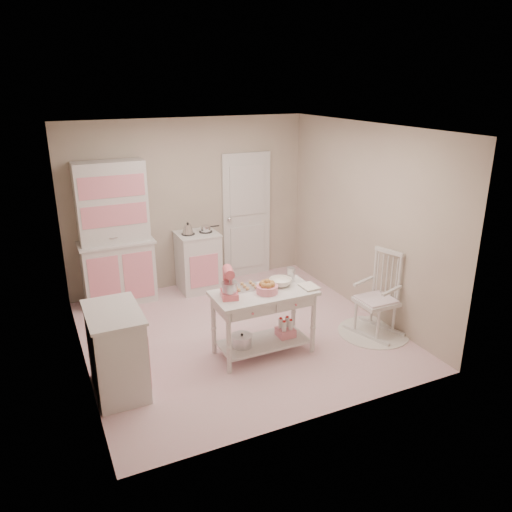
% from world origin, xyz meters
% --- Properties ---
extents(room_shell, '(3.84, 3.84, 2.62)m').
position_xyz_m(room_shell, '(0.00, 0.00, 1.65)').
color(room_shell, '#C97E89').
rests_on(room_shell, ground).
extents(door, '(0.82, 0.05, 2.04)m').
position_xyz_m(door, '(0.95, 1.87, 1.02)').
color(door, silver).
rests_on(door, ground).
extents(hutch, '(1.06, 0.50, 2.08)m').
position_xyz_m(hutch, '(-1.19, 1.66, 1.04)').
color(hutch, silver).
rests_on(hutch, ground).
extents(stove, '(0.62, 0.57, 0.92)m').
position_xyz_m(stove, '(0.01, 1.61, 0.46)').
color(stove, silver).
rests_on(stove, ground).
extents(base_cabinet, '(0.54, 0.84, 0.92)m').
position_xyz_m(base_cabinet, '(-1.63, -0.61, 0.46)').
color(base_cabinet, silver).
rests_on(base_cabinet, ground).
extents(lace_rug, '(0.92, 0.92, 0.01)m').
position_xyz_m(lace_rug, '(1.60, -0.72, 0.01)').
color(lace_rug, white).
rests_on(lace_rug, ground).
extents(rocking_chair, '(0.68, 0.83, 1.10)m').
position_xyz_m(rocking_chair, '(1.60, -0.72, 0.55)').
color(rocking_chair, silver).
rests_on(rocking_chair, ground).
extents(work_table, '(1.20, 0.60, 0.80)m').
position_xyz_m(work_table, '(0.08, -0.57, 0.40)').
color(work_table, silver).
rests_on(work_table, ground).
extents(stand_mixer, '(0.26, 0.32, 0.34)m').
position_xyz_m(stand_mixer, '(-0.34, -0.55, 0.97)').
color(stand_mixer, '#F46774').
rests_on(stand_mixer, work_table).
extents(cookie_tray, '(0.34, 0.24, 0.02)m').
position_xyz_m(cookie_tray, '(-0.07, -0.39, 0.81)').
color(cookie_tray, silver).
rests_on(cookie_tray, work_table).
extents(bread_basket, '(0.25, 0.25, 0.09)m').
position_xyz_m(bread_basket, '(0.10, -0.62, 0.85)').
color(bread_basket, pink).
rests_on(bread_basket, work_table).
extents(mixing_bowl, '(0.27, 0.27, 0.08)m').
position_xyz_m(mixing_bowl, '(0.34, -0.49, 0.84)').
color(mixing_bowl, white).
rests_on(mixing_bowl, work_table).
extents(metal_pitcher, '(0.10, 0.10, 0.17)m').
position_xyz_m(metal_pitcher, '(0.52, -0.41, 0.89)').
color(metal_pitcher, silver).
rests_on(metal_pitcher, work_table).
extents(recipe_book, '(0.19, 0.25, 0.02)m').
position_xyz_m(recipe_book, '(0.53, -0.69, 0.81)').
color(recipe_book, white).
rests_on(recipe_book, work_table).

